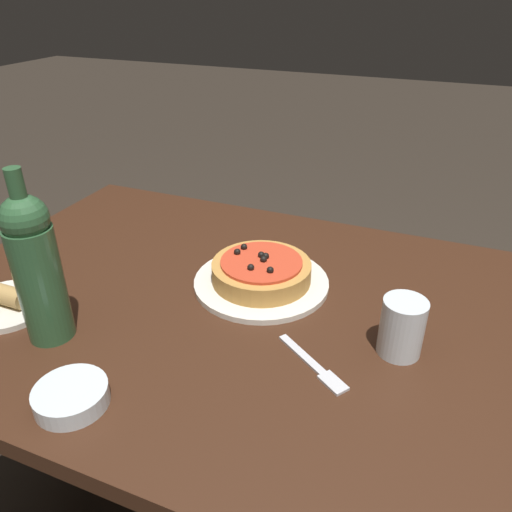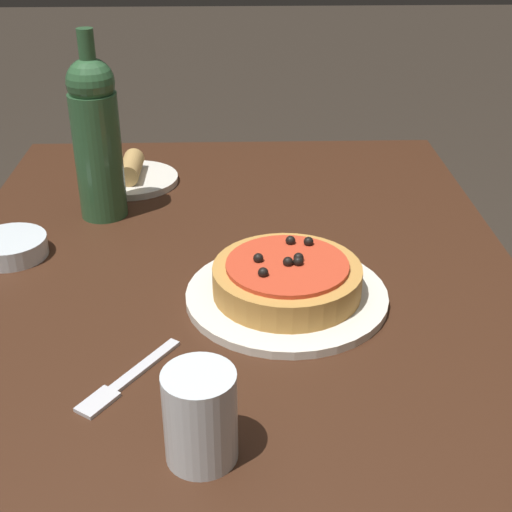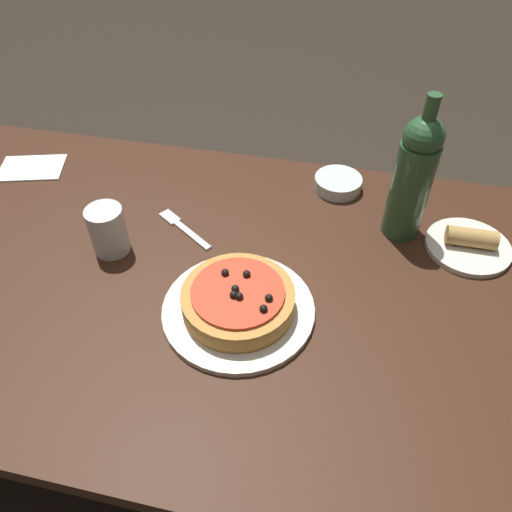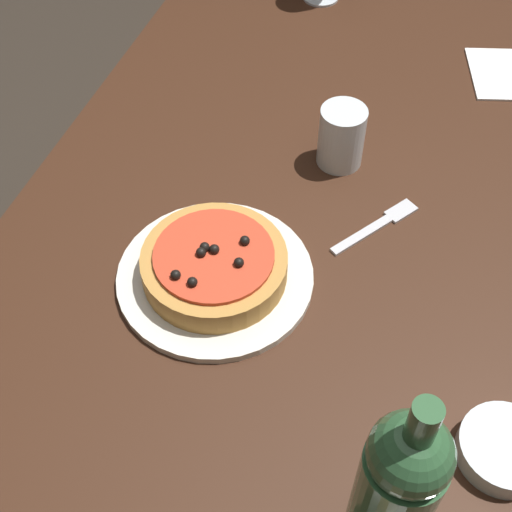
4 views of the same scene
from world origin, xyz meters
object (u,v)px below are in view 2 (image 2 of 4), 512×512
wine_bottle (96,136)px  side_plate (132,176)px  dinner_plate (287,296)px  side_bowl (11,247)px  pizza (287,278)px  dining_table (232,412)px  water_cup (200,416)px  fork (125,381)px

wine_bottle → side_plate: wine_bottle is taller
dinner_plate → side_bowl: 0.44m
dinner_plate → pizza: (0.00, 0.00, 0.03)m
side_bowl → side_plate: size_ratio=0.64×
dining_table → side_plate: 0.59m
dining_table → water_cup: water_cup is taller
dining_table → dinner_plate: (0.13, -0.08, 0.09)m
side_bowl → dinner_plate: bearing=-108.6°
fork → dinner_plate: bearing=166.1°
wine_bottle → fork: 0.49m
dining_table → water_cup: (-0.16, 0.03, 0.14)m
dinner_plate → pizza: pizza is taller
dinner_plate → fork: 0.26m
fork → pizza: bearing=166.1°
wine_bottle → fork: size_ratio=2.16×
pizza → water_cup: water_cup is taller
pizza → side_plate: pizza is taller
water_cup → pizza: bearing=-19.8°
wine_bottle → water_cup: (-0.58, -0.19, -0.09)m
dinner_plate → side_bowl: (0.14, 0.41, 0.01)m
water_cup → fork: (0.12, 0.09, -0.05)m
fork → side_bowl: bearing=-110.8°
side_plate → dinner_plate: bearing=-148.0°
side_plate → side_bowl: bearing=152.2°
dinner_plate → water_cup: water_cup is taller
water_cup → side_plate: size_ratio=0.59×
dinner_plate → water_cup: bearing=160.2°
dinner_plate → side_bowl: side_bowl is taller
dinner_plate → wine_bottle: 0.43m
dinner_plate → pizza: 0.03m
pizza → side_plate: (0.42, 0.26, -0.02)m
dining_table → side_plate: (0.56, 0.19, 0.10)m
dining_table → fork: bearing=108.5°
wine_bottle → pizza: bearing=-134.0°
pizza → water_cup: bearing=160.2°
pizza → fork: (-0.17, 0.20, -0.03)m
dining_table → side_bowl: size_ratio=14.09×
dinner_plate → dining_table: bearing=150.2°
water_cup → side_bowl: water_cup is taller
wine_bottle → fork: wine_bottle is taller
side_bowl → fork: side_bowl is taller
dining_table → pizza: bearing=-29.8°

